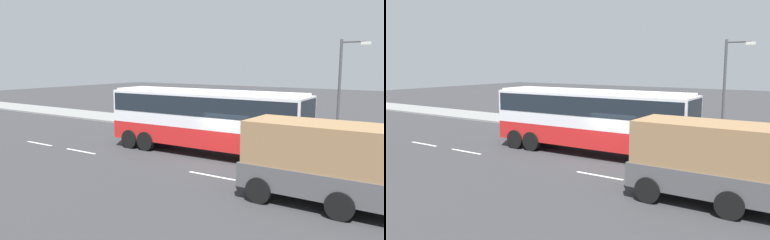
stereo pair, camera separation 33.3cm
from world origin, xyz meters
TOP-DOWN VIEW (x-y plane):
  - ground_plane at (0.00, 0.00)m, footprint 120.00×120.00m
  - sidewalk_curb at (0.00, 8.02)m, footprint 80.00×4.00m
  - lane_centreline at (2.92, -2.64)m, footprint 42.35×0.16m
  - coach_bus at (-2.00, 0.85)m, footprint 11.41×2.82m
  - cargo_truck at (6.67, -3.50)m, footprint 7.87×2.57m
  - pedestrian_near_curb at (-4.92, 8.13)m, footprint 0.32×0.32m
  - street_lamp at (3.88, 6.31)m, footprint 1.63×0.24m

SIDE VIEW (x-z plane):
  - ground_plane at x=0.00m, z-range 0.00..0.00m
  - lane_centreline at x=2.92m, z-range 0.00..0.01m
  - sidewalk_curb at x=0.00m, z-range 0.00..0.15m
  - pedestrian_near_curb at x=-4.92m, z-range 0.28..2.00m
  - cargo_truck at x=6.67m, z-range 0.13..3.07m
  - coach_bus at x=-2.00m, z-range 0.42..3.95m
  - street_lamp at x=3.88m, z-range 0.64..6.83m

